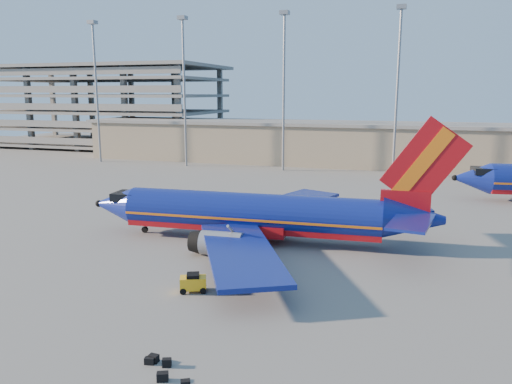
% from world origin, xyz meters
% --- Properties ---
extents(ground, '(220.00, 220.00, 0.00)m').
position_xyz_m(ground, '(0.00, 0.00, 0.00)').
color(ground, slate).
rests_on(ground, ground).
extents(terminal_building, '(122.00, 16.00, 8.50)m').
position_xyz_m(terminal_building, '(10.00, 58.00, 4.32)').
color(terminal_building, gray).
rests_on(terminal_building, ground).
extents(parking_garage, '(62.00, 32.00, 21.40)m').
position_xyz_m(parking_garage, '(-62.00, 74.05, 11.73)').
color(parking_garage, slate).
rests_on(parking_garage, ground).
extents(light_mast_row, '(101.60, 1.60, 28.65)m').
position_xyz_m(light_mast_row, '(5.00, 46.00, 17.55)').
color(light_mast_row, gray).
rests_on(light_mast_row, ground).
extents(aircraft_main, '(36.54, 35.09, 12.37)m').
position_xyz_m(aircraft_main, '(4.51, 0.90, 2.64)').
color(aircraft_main, navy).
rests_on(aircraft_main, ground).
extents(baggage_tug, '(2.21, 1.82, 1.37)m').
position_xyz_m(baggage_tug, '(3.68, -12.72, 0.72)').
color(baggage_tug, yellow).
rests_on(baggage_tug, ground).
extents(luggage_pile, '(3.37, 2.12, 0.46)m').
position_xyz_m(luggage_pile, '(6.71, -23.03, 0.21)').
color(luggage_pile, black).
rests_on(luggage_pile, ground).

